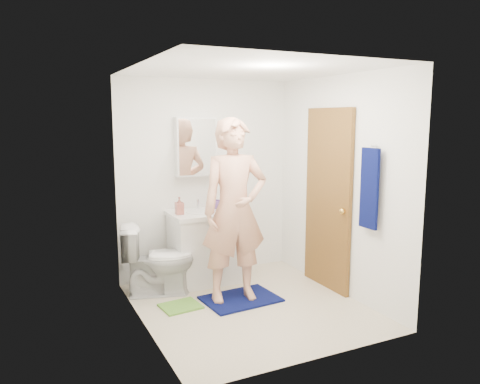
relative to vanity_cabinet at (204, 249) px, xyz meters
name	(u,v)px	position (x,y,z in m)	size (l,w,h in m)	color
floor	(250,307)	(0.15, -0.91, -0.41)	(2.20, 2.40, 0.02)	beige
ceiling	(251,68)	(0.15, -0.91, 2.01)	(2.20, 2.40, 0.02)	white
wall_back	(206,179)	(0.15, 0.30, 0.80)	(2.20, 0.02, 2.40)	white
wall_front	(321,215)	(0.15, -2.12, 0.80)	(2.20, 0.02, 2.40)	white
wall_left	(140,201)	(-0.96, -0.91, 0.80)	(0.02, 2.40, 2.40)	white
wall_right	(340,186)	(1.26, -0.91, 0.80)	(0.02, 2.40, 2.40)	white
vanity_cabinet	(204,249)	(0.00, 0.00, 0.00)	(0.75, 0.55, 0.80)	white
countertop	(203,214)	(0.00, 0.00, 0.43)	(0.79, 0.59, 0.05)	white
sink_basin	(203,213)	(0.00, 0.00, 0.44)	(0.40, 0.40, 0.03)	white
faucet	(198,204)	(0.00, 0.18, 0.51)	(0.03, 0.03, 0.12)	silver
medicine_cabinet	(196,147)	(0.00, 0.22, 1.20)	(0.50, 0.12, 0.70)	white
mirror_panel	(198,147)	(0.00, 0.16, 1.20)	(0.46, 0.01, 0.66)	white
door	(328,199)	(1.22, -0.76, 0.62)	(0.05, 0.80, 2.05)	brown
door_knob	(342,211)	(1.18, -1.08, 0.55)	(0.07, 0.07, 0.07)	gold
towel	(369,189)	(1.18, -1.48, 0.85)	(0.03, 0.24, 0.80)	#070E49
towel_hook	(374,146)	(1.22, -1.48, 1.27)	(0.02, 0.02, 0.06)	silver
toilet	(158,260)	(-0.60, -0.16, -0.01)	(0.44, 0.77, 0.79)	white
bath_mat	(241,299)	(0.14, -0.72, -0.39)	(0.78, 0.56, 0.02)	#070E49
green_rug	(181,306)	(-0.51, -0.63, -0.39)	(0.39, 0.33, 0.02)	#609E34
soap_dispenser	(179,206)	(-0.30, -0.02, 0.55)	(0.09, 0.09, 0.20)	#B46054
toothbrush_cup	(216,205)	(0.20, 0.10, 0.50)	(0.13, 0.13, 0.11)	#6D4599
man	(235,210)	(0.08, -0.70, 0.58)	(0.70, 0.46, 1.93)	tan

